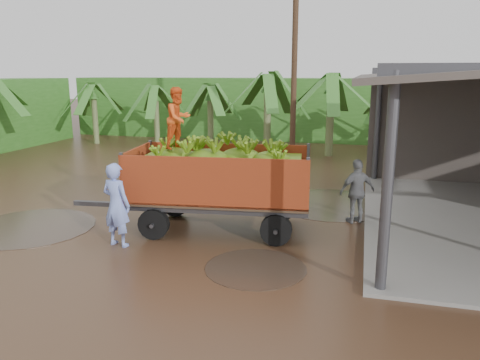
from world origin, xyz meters
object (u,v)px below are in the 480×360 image
banana_trailer (220,178)px  man_blue (116,205)px  utility_pole (294,62)px  man_grey (357,191)px

banana_trailer → man_blue: banana_trailer is taller
man_blue → utility_pole: (2.47, 10.42, 3.37)m
banana_trailer → utility_pole: bearing=80.0°
man_blue → man_grey: bearing=-137.3°
man_grey → banana_trailer: bearing=-8.6°
man_blue → banana_trailer: bearing=-126.9°
utility_pole → man_grey: bearing=-68.5°
banana_trailer → utility_pole: size_ratio=0.73×
banana_trailer → man_blue: size_ratio=3.21×
banana_trailer → man_blue: bearing=-145.2°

